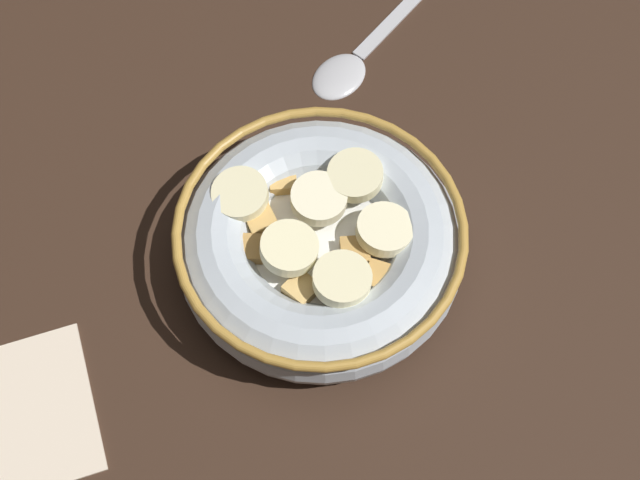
% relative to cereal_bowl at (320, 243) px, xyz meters
% --- Properties ---
extents(ground_plane, '(1.31, 1.31, 0.02)m').
position_rel_cereal_bowl_xyz_m(ground_plane, '(0.00, -0.00, -0.04)').
color(ground_plane, '#332116').
extents(cereal_bowl, '(0.17, 0.17, 0.05)m').
position_rel_cereal_bowl_xyz_m(cereal_bowl, '(0.00, 0.00, 0.00)').
color(cereal_bowl, '#B2BCC6').
rests_on(cereal_bowl, ground_plane).
extents(spoon, '(0.12, 0.14, 0.01)m').
position_rel_cereal_bowl_xyz_m(spoon, '(0.03, 0.16, -0.02)').
color(spoon, '#B7B7BC').
rests_on(spoon, ground_plane).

